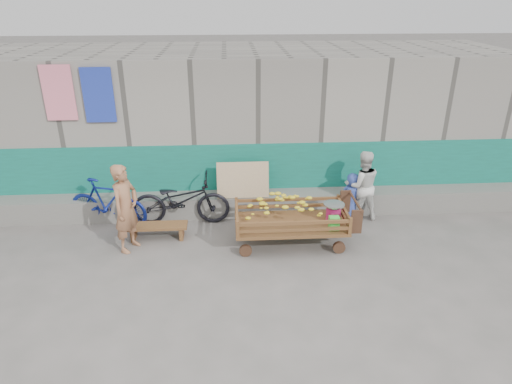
{
  "coord_description": "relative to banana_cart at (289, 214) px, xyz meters",
  "views": [
    {
      "loc": [
        0.04,
        -5.88,
        4.21
      ],
      "look_at": [
        0.49,
        1.2,
        1.0
      ],
      "focal_mm": 32.0,
      "sensor_mm": 36.0,
      "label": 1
    }
  ],
  "objects": [
    {
      "name": "bench",
      "position": [
        -2.34,
        0.36,
        -0.41
      ],
      "size": [
        1.09,
        0.33,
        0.27
      ],
      "color": "brown",
      "rests_on": "ground"
    },
    {
      "name": "bicycle_blue",
      "position": [
        -3.32,
        0.93,
        -0.14
      ],
      "size": [
        1.64,
        0.88,
        0.95
      ],
      "primitive_type": "imported",
      "rotation": [
        0.0,
        0.0,
        1.28
      ],
      "color": "navy",
      "rests_on": "ground"
    },
    {
      "name": "building_wall",
      "position": [
        -1.05,
        2.93,
        0.86
      ],
      "size": [
        12.0,
        3.5,
        3.0
      ],
      "color": "gray",
      "rests_on": "ground"
    },
    {
      "name": "banana_cart",
      "position": [
        0.0,
        0.0,
        0.0
      ],
      "size": [
        2.12,
        0.97,
        0.9
      ],
      "color": "brown",
      "rests_on": "ground"
    },
    {
      "name": "bicycle_dark",
      "position": [
        -1.95,
        0.93,
        -0.12
      ],
      "size": [
        1.86,
        0.67,
        0.97
      ],
      "primitive_type": "imported",
      "rotation": [
        0.0,
        0.0,
        1.56
      ],
      "color": "black",
      "rests_on": "ground"
    },
    {
      "name": "woman",
      "position": [
        1.54,
        0.92,
        0.09
      ],
      "size": [
        0.69,
        0.54,
        1.4
      ],
      "primitive_type": "imported",
      "rotation": [
        0.0,
        0.0,
        3.15
      ],
      "color": "silver",
      "rests_on": "ground"
    },
    {
      "name": "child",
      "position": [
        1.35,
        0.91,
        -0.14
      ],
      "size": [
        0.48,
        0.32,
        0.95
      ],
      "primitive_type": "imported",
      "rotation": [
        0.0,
        0.0,
        3.19
      ],
      "color": "#354AA4",
      "rests_on": "ground"
    },
    {
      "name": "vendor_man",
      "position": [
        -2.77,
        0.03,
        0.17
      ],
      "size": [
        0.58,
        0.68,
        1.57
      ],
      "primitive_type": "imported",
      "rotation": [
        0.0,
        0.0,
        1.14
      ],
      "color": "#9B6645",
      "rests_on": "ground"
    },
    {
      "name": "ground",
      "position": [
        -1.05,
        -1.12,
        -0.61
      ],
      "size": [
        80.0,
        80.0,
        0.0
      ],
      "primitive_type": "plane",
      "color": "#5A5753",
      "rests_on": "ground"
    }
  ]
}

